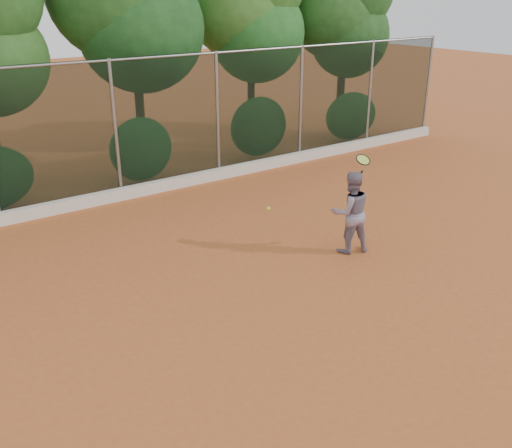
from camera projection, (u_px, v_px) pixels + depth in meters
ground at (291, 311)px, 9.61m from camera, size 80.00×80.00×0.00m
concrete_curb at (124, 193)px, 14.67m from camera, size 24.00×0.20×0.30m
tennis_player at (350, 212)px, 11.49m from camera, size 1.00×0.89×1.71m
chainlink_fence at (115, 127)px, 14.15m from camera, size 24.09×0.09×3.50m
foliage_backdrop at (54, 15)px, 14.37m from camera, size 23.70×3.63×7.55m
tennis_racket at (363, 162)px, 11.18m from camera, size 0.35×0.32×0.58m
tennis_ball_in_flight at (268, 208)px, 10.20m from camera, size 0.07×0.07×0.07m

